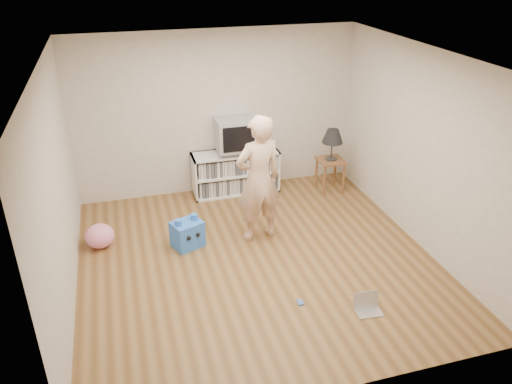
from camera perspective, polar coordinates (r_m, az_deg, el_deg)
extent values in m
plane|color=brown|center=(6.59, 0.06, -7.74)|extent=(4.50, 4.50, 0.00)
cube|color=#BBB3A4|center=(8.00, -4.47, 8.94)|extent=(4.50, 0.02, 2.60)
cube|color=#BBB3A4|center=(4.12, 8.94, -9.68)|extent=(4.50, 0.02, 2.60)
cube|color=#BBB3A4|center=(5.80, -21.80, -0.04)|extent=(0.02, 4.50, 2.60)
cube|color=#BBB3A4|center=(6.88, 18.45, 4.63)|extent=(0.02, 4.50, 2.60)
cube|color=white|center=(5.55, 0.08, 15.01)|extent=(4.50, 4.50, 0.01)
cube|color=white|center=(8.36, -2.70, 2.84)|extent=(1.40, 0.03, 0.70)
cube|color=white|center=(8.06, -7.09, 1.69)|extent=(0.03, 0.45, 0.70)
cube|color=white|center=(8.35, 2.22, 2.80)|extent=(0.03, 0.45, 0.70)
cube|color=white|center=(8.32, -2.31, 0.16)|extent=(1.40, 0.45, 0.03)
cube|color=white|center=(8.17, -2.35, 2.27)|extent=(1.34, 0.45, 0.03)
cube|color=white|center=(8.04, -2.40, 4.44)|extent=(1.40, 0.45, 0.03)
cube|color=silver|center=(8.17, -2.35, 2.27)|extent=(1.26, 0.36, 0.64)
cube|color=gray|center=(8.02, -2.40, 4.77)|extent=(0.45, 0.35, 0.07)
cube|color=#99999E|center=(7.92, -2.44, 6.69)|extent=(0.60, 0.52, 0.50)
cube|color=black|center=(7.68, -1.96, 6.04)|extent=(0.50, 0.01, 0.40)
cylinder|color=brown|center=(8.15, 7.82, 1.25)|extent=(0.04, 0.04, 0.52)
cylinder|color=brown|center=(8.28, 9.98, 1.52)|extent=(0.04, 0.04, 0.52)
cylinder|color=brown|center=(8.43, 6.91, 2.20)|extent=(0.04, 0.04, 0.52)
cylinder|color=brown|center=(8.56, 9.01, 2.45)|extent=(0.04, 0.04, 0.52)
cube|color=brown|center=(8.24, 8.56, 3.60)|extent=(0.42, 0.42, 0.03)
cylinder|color=#333333|center=(8.23, 8.57, 3.78)|extent=(0.18, 0.18, 0.02)
cylinder|color=#333333|center=(8.17, 8.65, 4.89)|extent=(0.02, 0.02, 0.32)
imported|color=beige|center=(6.64, 0.29, 1.45)|extent=(0.71, 0.52, 1.79)
cube|color=silver|center=(5.89, 12.74, -13.22)|extent=(0.31, 0.23, 0.01)
cube|color=silver|center=(5.90, 12.46, -11.88)|extent=(0.29, 0.08, 0.19)
cube|color=black|center=(5.90, 12.46, -11.88)|extent=(0.26, 0.07, 0.15)
cube|color=#4A74C6|center=(5.89, 5.09, -12.47)|extent=(0.07, 0.09, 0.02)
cube|color=blue|center=(6.83, -7.85, -4.79)|extent=(0.48, 0.43, 0.37)
cylinder|color=blue|center=(6.67, -8.87, -3.46)|extent=(0.09, 0.09, 0.08)
cylinder|color=blue|center=(6.77, -7.07, -2.84)|extent=(0.09, 0.09, 0.08)
sphere|color=black|center=(6.66, -7.69, -5.25)|extent=(0.06, 0.06, 0.06)
sphere|color=black|center=(6.72, -6.64, -4.86)|extent=(0.06, 0.06, 0.06)
ellipsoid|color=pink|center=(7.09, -17.42, -4.81)|extent=(0.45, 0.45, 0.33)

